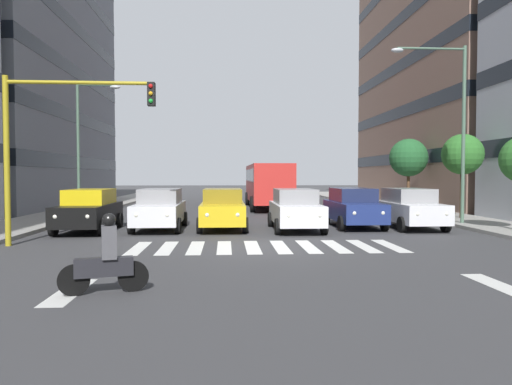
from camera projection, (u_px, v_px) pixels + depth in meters
The scene contains 19 objects.
ground_plane at pixel (267, 247), 15.01m from camera, with size 180.00×180.00×0.00m, color #38383A.
building_left_block_0 at pixel (457, 45), 36.41m from camera, with size 9.40×21.34×24.81m.
building_right_block_0 at pixel (13, 29), 34.04m from camera, with size 9.40×21.74×25.78m.
crosswalk_markings at pixel (267, 247), 15.01m from camera, with size 8.55×2.80×0.01m.
lane_arrow_0 at pixel (498, 285), 9.80m from camera, with size 0.50×2.20×0.01m, color silver.
lane_arrow_1 at pixel (70, 292), 9.24m from camera, with size 0.50×2.20×0.01m, color silver.
car_0 at pixel (409, 208), 20.32m from camera, with size 2.02×4.44×1.72m.
car_1 at pixel (353, 207), 20.73m from camera, with size 2.02×4.44×1.72m.
car_2 at pixel (295, 209), 19.55m from camera, with size 2.02×4.44×1.72m.
car_3 at pixel (223, 208), 19.93m from camera, with size 2.02×4.44×1.72m.
car_4 at pixel (160, 209), 19.77m from camera, with size 2.02×4.44×1.72m.
car_5 at pixel (89, 210), 19.16m from camera, with size 2.02×4.44×1.72m.
bus_behind_traffic at pixel (267, 181), 32.68m from camera, with size 2.78×10.50×3.00m.
motorcycle_with_rider at pixel (106, 260), 9.11m from camera, with size 1.67×0.54×1.57m.
traffic_light_gantry at pixel (51, 131), 15.19m from camera, with size 4.85×0.36×5.50m.
street_lamp_left at pixel (452, 115), 20.96m from camera, with size 3.44×0.28×7.91m.
street_lamp_right at pixel (85, 135), 25.67m from camera, with size 2.38×0.28×7.22m.
street_tree_1 at pixel (462, 155), 23.52m from camera, with size 2.04×2.04×4.22m.
street_tree_2 at pixel (409, 158), 30.53m from camera, with size 2.46×2.46×4.52m.
Camera 1 is at (1.30, 14.88, 2.31)m, focal length 32.93 mm.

